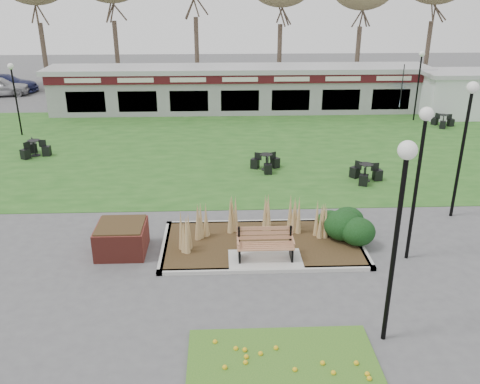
{
  "coord_description": "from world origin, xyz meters",
  "views": [
    {
      "loc": [
        -1.31,
        -13.15,
        7.76
      ],
      "look_at": [
        -0.68,
        2.0,
        1.55
      ],
      "focal_mm": 38.0,
      "sensor_mm": 36.0,
      "label": 1
    }
  ],
  "objects_px": {
    "park_bench": "(265,244)",
    "lamp_post_far_right": "(420,70)",
    "brick_planter": "(122,238)",
    "bistro_set_a": "(35,151)",
    "lamp_post_mid_right": "(467,121)",
    "lamp_post_far_left": "(13,83)",
    "service_hut": "(455,93)",
    "lamp_post_near_right": "(421,151)",
    "patio_umbrella": "(401,95)",
    "bistro_set_b": "(266,165)",
    "car_blue": "(6,83)",
    "food_pavilion": "(239,89)",
    "bistro_set_d": "(443,123)",
    "bistro_set_c": "(365,175)",
    "lamp_post_near_left": "(401,201)"
  },
  "relations": [
    {
      "from": "lamp_post_mid_right",
      "to": "lamp_post_far_right",
      "type": "height_order",
      "value": "lamp_post_mid_right"
    },
    {
      "from": "brick_planter",
      "to": "food_pavilion",
      "type": "bearing_deg",
      "value": 76.94
    },
    {
      "from": "lamp_post_far_left",
      "to": "bistro_set_c",
      "type": "relative_size",
      "value": 2.78
    },
    {
      "from": "park_bench",
      "to": "lamp_post_mid_right",
      "type": "bearing_deg",
      "value": 22.83
    },
    {
      "from": "service_hut",
      "to": "bistro_set_b",
      "type": "xyz_separation_m",
      "value": [
        -12.75,
        -9.65,
        -1.19
      ]
    },
    {
      "from": "lamp_post_mid_right",
      "to": "bistro_set_a",
      "type": "xyz_separation_m",
      "value": [
        -17.32,
        7.65,
        -3.24
      ]
    },
    {
      "from": "brick_planter",
      "to": "bistro_set_b",
      "type": "distance_m",
      "value": 8.98
    },
    {
      "from": "lamp_post_near_left",
      "to": "service_hut",
      "type": "bearing_deg",
      "value": 62.86
    },
    {
      "from": "bistro_set_c",
      "to": "car_blue",
      "type": "xyz_separation_m",
      "value": [
        -22.61,
        20.22,
        0.42
      ]
    },
    {
      "from": "lamp_post_far_right",
      "to": "car_blue",
      "type": "xyz_separation_m",
      "value": [
        -28.42,
        10.0,
        -2.35
      ]
    },
    {
      "from": "brick_planter",
      "to": "lamp_post_near_right",
      "type": "bearing_deg",
      "value": -4.87
    },
    {
      "from": "lamp_post_mid_right",
      "to": "lamp_post_far_left",
      "type": "relative_size",
      "value": 1.23
    },
    {
      "from": "lamp_post_mid_right",
      "to": "brick_planter",
      "type": "bearing_deg",
      "value": -169.08
    },
    {
      "from": "park_bench",
      "to": "lamp_post_far_right",
      "type": "distance_m",
      "value": 20.0
    },
    {
      "from": "lamp_post_far_left",
      "to": "lamp_post_near_left",
      "type": "bearing_deg",
      "value": -50.83
    },
    {
      "from": "park_bench",
      "to": "brick_planter",
      "type": "height_order",
      "value": "park_bench"
    },
    {
      "from": "lamp_post_mid_right",
      "to": "service_hut",
      "type": "bearing_deg",
      "value": 66.33
    },
    {
      "from": "brick_planter",
      "to": "lamp_post_near_right",
      "type": "distance_m",
      "value": 9.26
    },
    {
      "from": "patio_umbrella",
      "to": "bistro_set_a",
      "type": "bearing_deg",
      "value": -160.64
    },
    {
      "from": "bistro_set_a",
      "to": "food_pavilion",
      "type": "bearing_deg",
      "value": 41.47
    },
    {
      "from": "service_hut",
      "to": "patio_umbrella",
      "type": "height_order",
      "value": "service_hut"
    },
    {
      "from": "lamp_post_far_left",
      "to": "bistro_set_b",
      "type": "xyz_separation_m",
      "value": [
        13.06,
        -6.3,
        -2.59
      ]
    },
    {
      "from": "park_bench",
      "to": "patio_umbrella",
      "type": "bearing_deg",
      "value": 60.51
    },
    {
      "from": "lamp_post_far_left",
      "to": "bistro_set_d",
      "type": "height_order",
      "value": "lamp_post_far_left"
    },
    {
      "from": "food_pavilion",
      "to": "car_blue",
      "type": "height_order",
      "value": "food_pavilion"
    },
    {
      "from": "bistro_set_d",
      "to": "bistro_set_a",
      "type": "bearing_deg",
      "value": -168.23
    },
    {
      "from": "lamp_post_mid_right",
      "to": "lamp_post_far_left",
      "type": "height_order",
      "value": "lamp_post_mid_right"
    },
    {
      "from": "bistro_set_d",
      "to": "car_blue",
      "type": "height_order",
      "value": "car_blue"
    },
    {
      "from": "brick_planter",
      "to": "lamp_post_near_left",
      "type": "height_order",
      "value": "lamp_post_near_left"
    },
    {
      "from": "service_hut",
      "to": "bistro_set_a",
      "type": "height_order",
      "value": "service_hut"
    },
    {
      "from": "bistro_set_b",
      "to": "lamp_post_far_left",
      "type": "bearing_deg",
      "value": 154.25
    },
    {
      "from": "service_hut",
      "to": "bistro_set_d",
      "type": "distance_m",
      "value": 3.28
    },
    {
      "from": "brick_planter",
      "to": "bistro_set_a",
      "type": "relative_size",
      "value": 1.03
    },
    {
      "from": "park_bench",
      "to": "lamp_post_far_right",
      "type": "height_order",
      "value": "lamp_post_far_right"
    },
    {
      "from": "park_bench",
      "to": "brick_planter",
      "type": "distance_m",
      "value": 4.47
    },
    {
      "from": "lamp_post_mid_right",
      "to": "bistro_set_a",
      "type": "distance_m",
      "value": 19.21
    },
    {
      "from": "food_pavilion",
      "to": "bistro_set_a",
      "type": "bearing_deg",
      "value": -138.53
    },
    {
      "from": "service_hut",
      "to": "lamp_post_near_right",
      "type": "distance_m",
      "value": 20.06
    },
    {
      "from": "lamp_post_far_left",
      "to": "patio_umbrella",
      "type": "xyz_separation_m",
      "value": [
        22.35,
        3.35,
        -1.49
      ]
    },
    {
      "from": "park_bench",
      "to": "patio_umbrella",
      "type": "distance_m",
      "value": 20.41
    },
    {
      "from": "food_pavilion",
      "to": "brick_planter",
      "type": "bearing_deg",
      "value": -103.06
    },
    {
      "from": "park_bench",
      "to": "service_hut",
      "type": "xyz_separation_m",
      "value": [
        13.5,
        17.75,
        0.86
      ]
    },
    {
      "from": "bistro_set_b",
      "to": "car_blue",
      "type": "distance_m",
      "value": 26.29
    },
    {
      "from": "brick_planter",
      "to": "lamp_post_far_right",
      "type": "distance_m",
      "value": 22.11
    },
    {
      "from": "service_hut",
      "to": "bistro_set_b",
      "type": "height_order",
      "value": "service_hut"
    },
    {
      "from": "bistro_set_a",
      "to": "service_hut",
      "type": "bearing_deg",
      "value": 16.71
    },
    {
      "from": "lamp_post_far_left",
      "to": "patio_umbrella",
      "type": "height_order",
      "value": "lamp_post_far_left"
    },
    {
      "from": "lamp_post_near_left",
      "to": "patio_umbrella",
      "type": "height_order",
      "value": "lamp_post_near_left"
    },
    {
      "from": "lamp_post_mid_right",
      "to": "patio_umbrella",
      "type": "bearing_deg",
      "value": 78.44
    },
    {
      "from": "lamp_post_mid_right",
      "to": "bistro_set_c",
      "type": "height_order",
      "value": "lamp_post_mid_right"
    }
  ]
}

